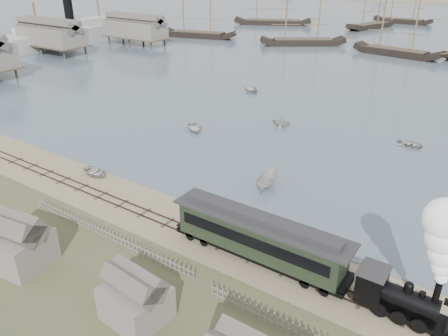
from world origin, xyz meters
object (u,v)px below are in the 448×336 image
Objects in this scene: passenger_coach at (259,236)px; locomotive at (429,274)px; steamship at (70,21)px; beached_dinghy at (95,172)px.

locomotive is at bearing 0.00° from passenger_coach.
locomotive is 0.17× the size of steamship.
passenger_coach is 22.97m from beached_dinghy.
beached_dinghy is at bearing -130.31° from steamship.
beached_dinghy is (-22.71, 2.86, -1.92)m from passenger_coach.
locomotive is 2.63× the size of beached_dinghy.
beached_dinghy is at bearing 172.82° from passenger_coach.
steamship is at bearing 149.04° from passenger_coach.
steamship reaches higher than beached_dinghy.
locomotive is at bearing -121.46° from steamship.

